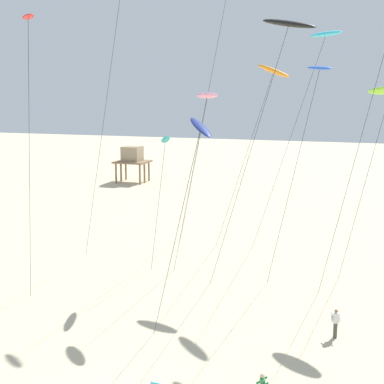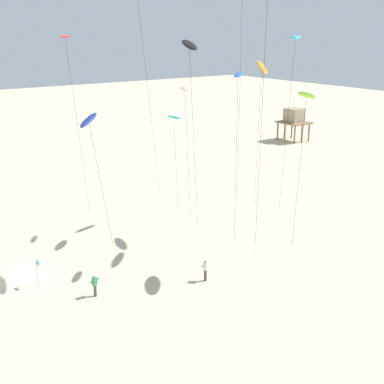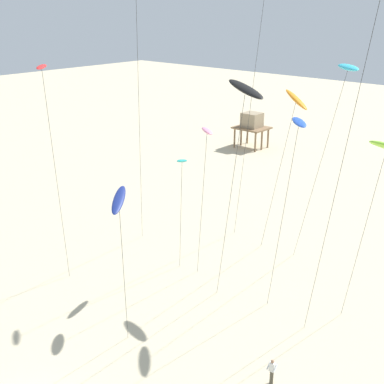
{
  "view_description": "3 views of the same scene",
  "coord_description": "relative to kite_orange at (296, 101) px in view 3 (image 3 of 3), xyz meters",
  "views": [
    {
      "loc": [
        9.33,
        -16.21,
        13.33
      ],
      "look_at": [
        -0.04,
        12.05,
        7.55
      ],
      "focal_mm": 47.75,
      "sensor_mm": 36.0,
      "label": 1
    },
    {
      "loc": [
        36.42,
        -9.96,
        18.02
      ],
      "look_at": [
        4.08,
        13.18,
        5.44
      ],
      "focal_mm": 48.38,
      "sensor_mm": 36.0,
      "label": 2
    },
    {
      "loc": [
        21.7,
        -10.57,
        21.3
      ],
      "look_at": [
        2.75,
        10.67,
        10.83
      ],
      "focal_mm": 48.49,
      "sensor_mm": 36.0,
      "label": 3
    }
  ],
  "objects": [
    {
      "name": "kite_cyan",
      "position": [
        3.52,
        0.2,
        2.42
      ],
      "size": [
        7.18,
        6.42,
        17.55
      ],
      "color": "#33BFE0",
      "rests_on": "ground"
    },
    {
      "name": "kite_teal",
      "position": [
        -6.48,
        -4.79,
        -4.71
      ],
      "size": [
        2.75,
        2.87,
        10.61
      ],
      "color": "teal",
      "rests_on": "ground"
    },
    {
      "name": "stilt_house",
      "position": [
        -26.4,
        32.44,
        -10.92
      ],
      "size": [
        4.88,
        4.23,
        5.45
      ],
      "color": "#846647",
      "rests_on": "ground"
    },
    {
      "name": "kite_blue",
      "position": [
        3.69,
        -5.8,
        -0.24
      ],
      "size": [
        4.19,
        3.78,
        14.99
      ],
      "color": "blue",
      "rests_on": "ground"
    },
    {
      "name": "kite_black",
      "position": [
        2.27,
        -9.2,
        2.03
      ],
      "size": [
        7.28,
        5.89,
        17.39
      ],
      "color": "black",
      "rests_on": "ground"
    },
    {
      "name": "kite_red",
      "position": [
        -11.23,
        -12.88,
        2.16
      ],
      "size": [
        3.84,
        3.48,
        17.51
      ],
      "color": "red",
      "rests_on": "ground"
    },
    {
      "name": "kite_navy",
      "position": [
        -0.46,
        -16.01,
        -3.1
      ],
      "size": [
        4.7,
        4.41,
        12.35
      ],
      "color": "navy",
      "rests_on": "ground"
    },
    {
      "name": "kite_pink",
      "position": [
        -3.22,
        -5.8,
        -1.75
      ],
      "size": [
        4.6,
        4.07,
        13.48
      ],
      "color": "pink",
      "rests_on": "ground"
    },
    {
      "name": "kite_flyer_furthest",
      "position": [
        5.58,
        -10.11,
        -13.9
      ],
      "size": [
        0.61,
        0.58,
        1.67
      ],
      "color": "#4C4738",
      "rests_on": "ground"
    },
    {
      "name": "kite_orange",
      "position": [
        0.0,
        0.0,
        0.0
      ],
      "size": [
        6.93,
        5.88,
        15.63
      ],
      "color": "orange",
      "rests_on": "ground"
    }
  ]
}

